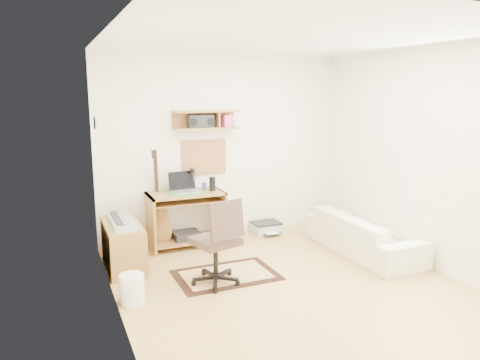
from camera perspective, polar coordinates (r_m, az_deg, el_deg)
name	(u,v)px	position (r m, az deg, el deg)	size (l,w,h in m)	color
floor	(290,287)	(5.12, 6.32, -13.08)	(3.60, 4.00, 0.01)	tan
ceiling	(296,37)	(4.71, 7.01, 17.34)	(3.60, 4.00, 0.01)	white
back_wall	(224,147)	(6.54, -2.07, 4.14)	(3.60, 0.01, 2.60)	white
left_wall	(114,181)	(4.17, -15.48, -0.17)	(0.01, 4.00, 2.60)	white
right_wall	(426,158)	(5.84, 22.25, 2.51)	(0.01, 4.00, 2.60)	white
wall_shelf	(206,120)	(6.28, -4.24, 7.50)	(0.90, 0.25, 0.26)	olive
cork_board	(204,157)	(6.44, -4.48, 2.84)	(0.64, 0.03, 0.49)	tan
wall_photo	(95,123)	(5.60, -17.63, 6.81)	(0.02, 0.20, 0.15)	#4C8CBF
desk	(186,219)	(6.26, -6.73, -4.89)	(1.00, 0.55, 0.75)	olive
laptop	(185,183)	(6.12, -6.91, -0.33)	(0.36, 0.36, 0.27)	silver
speaker	(212,184)	(6.21, -3.47, -0.49)	(0.09, 0.09, 0.19)	black
desk_lamp	(194,178)	(6.32, -5.70, 0.20)	(0.10, 0.10, 0.30)	black
pencil_cup	(204,186)	(6.34, -4.47, -0.73)	(0.06, 0.06, 0.09)	#3843A9
boombox	(200,121)	(6.25, -4.95, 7.29)	(0.34, 0.16, 0.18)	black
rug	(226,275)	(5.36, -1.74, -11.74)	(1.14, 0.76, 0.02)	beige
task_chair	(215,241)	(4.99, -3.08, -7.59)	(0.50, 0.50, 0.98)	#3E2C24
cabinet	(123,246)	(5.66, -14.41, -7.95)	(0.40, 0.90, 0.55)	olive
music_keyboard	(122,221)	(5.57, -14.57, -4.93)	(0.24, 0.78, 0.07)	#B2B5BA
guitar	(158,199)	(6.23, -10.19, -2.35)	(0.35, 0.22, 1.32)	#A97734
waste_basket	(132,289)	(4.79, -13.33, -13.08)	(0.25, 0.25, 0.30)	white
printer	(266,227)	(6.86, 3.28, -5.93)	(0.42, 0.33, 0.16)	#A5A8AA
sofa	(363,227)	(6.17, 15.08, -5.74)	(1.75, 0.51, 0.68)	beige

